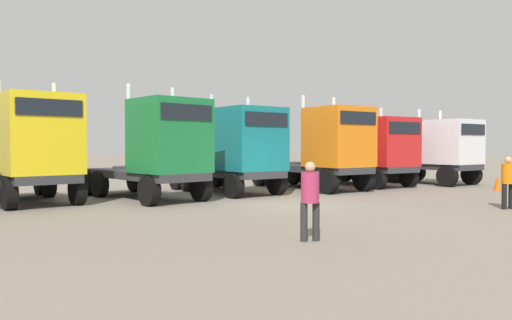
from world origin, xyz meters
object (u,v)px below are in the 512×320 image
(traffic_cone_far, at_px, (498,183))
(semi_truck_yellow, at_px, (35,147))
(semi_truck_teal, at_px, (241,150))
(semi_truck_orange, at_px, (328,148))
(semi_truck_white, at_px, (441,151))
(visitor_with_camera, at_px, (310,195))
(visitor_in_hivis, at_px, (508,179))
(semi_truck_red, at_px, (377,151))
(semi_truck_green, at_px, (160,150))

(traffic_cone_far, bearing_deg, semi_truck_yellow, 167.41)
(semi_truck_teal, xyz_separation_m, semi_truck_orange, (4.33, -0.35, 0.07))
(semi_truck_white, distance_m, visitor_with_camera, 17.88)
(semi_truck_teal, height_order, semi_truck_orange, semi_truck_orange)
(visitor_in_hivis, bearing_deg, semi_truck_red, 177.36)
(semi_truck_green, relative_size, semi_truck_red, 1.10)
(semi_truck_orange, xyz_separation_m, semi_truck_red, (3.48, 0.60, -0.17))
(semi_truck_yellow, height_order, semi_truck_teal, semi_truck_yellow)
(semi_truck_green, height_order, traffic_cone_far, semi_truck_green)
(semi_truck_teal, relative_size, visitor_in_hivis, 3.64)
(semi_truck_white, bearing_deg, semi_truck_teal, -98.84)
(semi_truck_green, bearing_deg, semi_truck_orange, 79.14)
(semi_truck_red, distance_m, visitor_with_camera, 15.02)
(semi_truck_green, distance_m, visitor_in_hivis, 12.19)
(visitor_in_hivis, bearing_deg, semi_truck_white, 154.42)
(visitor_with_camera, bearing_deg, semi_truck_red, -32.52)
(semi_truck_white, bearing_deg, semi_truck_orange, -96.95)
(semi_truck_green, bearing_deg, traffic_cone_far, 64.22)
(semi_truck_yellow, xyz_separation_m, semi_truck_teal, (7.98, -0.29, -0.13))
(semi_truck_orange, distance_m, traffic_cone_far, 8.05)
(semi_truck_yellow, height_order, semi_truck_red, semi_truck_yellow)
(semi_truck_green, xyz_separation_m, semi_truck_red, (11.59, 0.97, -0.14))
(semi_truck_white, distance_m, traffic_cone_far, 4.02)
(semi_truck_orange, bearing_deg, visitor_in_hivis, 3.17)
(semi_truck_orange, bearing_deg, semi_truck_yellow, -98.55)
(semi_truck_red, bearing_deg, semi_truck_yellow, -93.43)
(semi_truck_green, distance_m, semi_truck_white, 15.60)
(semi_truck_yellow, distance_m, semi_truck_red, 15.80)
(semi_truck_green, relative_size, semi_truck_white, 1.11)
(semi_truck_red, distance_m, traffic_cone_far, 5.70)
(semi_truck_teal, bearing_deg, semi_truck_white, 80.25)
(semi_truck_green, xyz_separation_m, visitor_with_camera, (0.51, -9.14, -0.93))
(semi_truck_green, relative_size, semi_truck_teal, 1.06)
(semi_truck_white, bearing_deg, visitor_with_camera, -65.01)
(semi_truck_yellow, distance_m, semi_truck_teal, 7.98)
(semi_truck_green, height_order, semi_truck_orange, semi_truck_orange)
(visitor_with_camera, bearing_deg, semi_truck_yellow, 40.00)
(semi_truck_yellow, relative_size, semi_truck_white, 1.00)
(semi_truck_green, relative_size, traffic_cone_far, 9.35)
(semi_truck_orange, height_order, semi_truck_white, semi_truck_orange)
(semi_truck_orange, distance_m, visitor_in_hivis, 8.27)
(semi_truck_white, xyz_separation_m, traffic_cone_far, (-0.50, -3.72, -1.44))
(semi_truck_green, relative_size, visitor_with_camera, 3.83)
(semi_truck_red, bearing_deg, visitor_with_camera, -50.91)
(semi_truck_yellow, relative_size, visitor_in_hivis, 3.51)
(semi_truck_green, bearing_deg, visitor_with_camera, -10.27)
(semi_truck_white, relative_size, visitor_with_camera, 3.47)
(visitor_in_hivis, height_order, traffic_cone_far, visitor_in_hivis)
(semi_truck_white, bearing_deg, visitor_in_hivis, -44.71)
(traffic_cone_far, bearing_deg, visitor_with_camera, -158.16)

